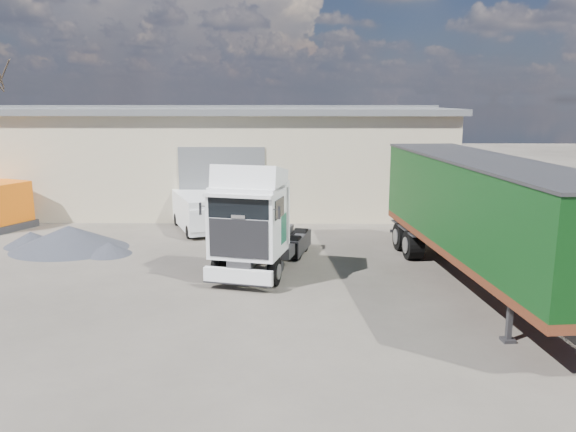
{
  "coord_description": "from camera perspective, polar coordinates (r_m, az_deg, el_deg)",
  "views": [
    {
      "loc": [
        1.44,
        -15.79,
        5.72
      ],
      "look_at": [
        1.17,
        3.0,
        1.82
      ],
      "focal_mm": 35.0,
      "sensor_mm": 36.0,
      "label": 1
    }
  ],
  "objects": [
    {
      "name": "box_trailer",
      "position": [
        17.92,
        19.08,
        0.54
      ],
      "size": [
        3.79,
        12.26,
        4.01
      ],
      "rotation": [
        0.0,
        0.0,
        0.1
      ],
      "color": "#2D2D30",
      "rests_on": "ground"
    },
    {
      "name": "tractor_unit",
      "position": [
        18.55,
        -3.32,
        -1.15
      ],
      "size": [
        3.36,
        5.94,
        3.79
      ],
      "rotation": [
        0.0,
        0.0,
        -0.23
      ],
      "color": "black",
      "rests_on": "ground"
    },
    {
      "name": "ground",
      "position": [
        16.86,
        -4.17,
        -8.15
      ],
      "size": [
        120.0,
        120.0,
        0.0
      ],
      "primitive_type": "plane",
      "color": "#2C2A24",
      "rests_on": "ground"
    },
    {
      "name": "warehouse",
      "position": [
        32.79,
        -12.37,
        6.1
      ],
      "size": [
        30.6,
        12.6,
        5.42
      ],
      "color": "beige",
      "rests_on": "ground"
    },
    {
      "name": "panel_van",
      "position": [
        25.09,
        -9.01,
        0.35
      ],
      "size": [
        2.99,
        4.27,
        1.62
      ],
      "rotation": [
        0.0,
        0.0,
        0.39
      ],
      "color": "black",
      "rests_on": "ground"
    },
    {
      "name": "brick_boundary_wall",
      "position": [
        24.41,
        25.14,
        0.05
      ],
      "size": [
        0.35,
        26.0,
        2.5
      ],
      "primitive_type": "cube",
      "color": "#9A4027",
      "rests_on": "ground"
    },
    {
      "name": "gravel_heap",
      "position": [
        23.5,
        -21.51,
        -2.1
      ],
      "size": [
        5.65,
        5.01,
        0.94
      ],
      "rotation": [
        0.0,
        0.0,
        0.12
      ],
      "color": "black",
      "rests_on": "ground"
    }
  ]
}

